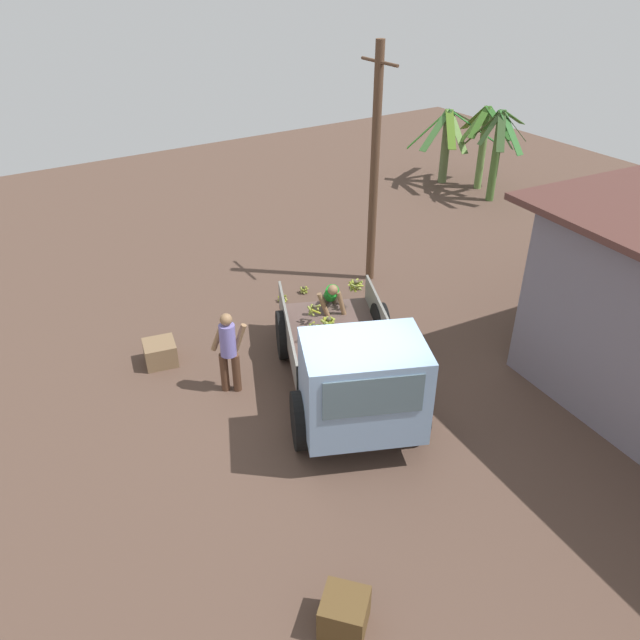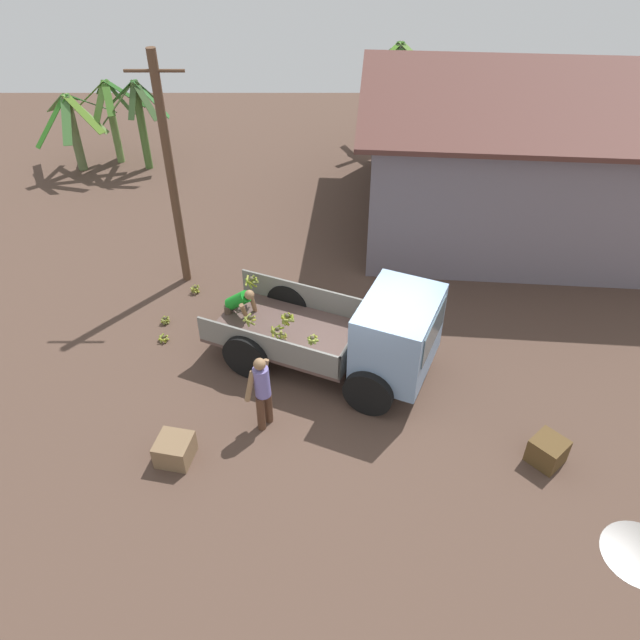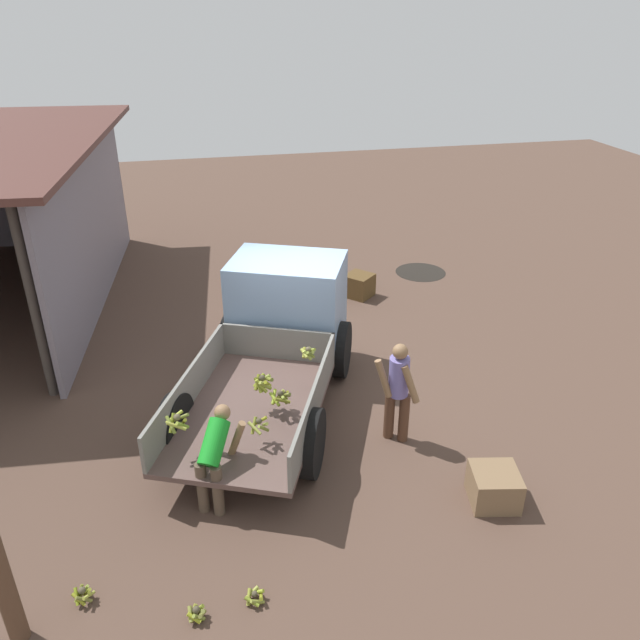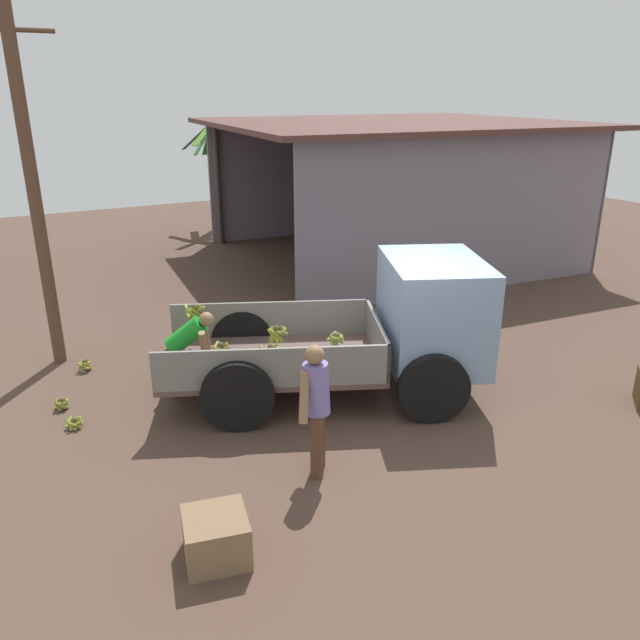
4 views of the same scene
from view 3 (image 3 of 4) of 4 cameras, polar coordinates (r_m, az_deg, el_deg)
The scene contains 10 objects.
ground at distance 11.21m, azimuth -2.15°, elevation -4.97°, with size 36.00×36.00×0.00m, color #503B30.
mud_patch_0 at distance 15.62m, azimuth 9.18°, elevation 4.34°, with size 1.23×1.23×0.01m, color black.
cargo_truck at distance 10.59m, azimuth -3.61°, elevation -0.40°, with size 5.04×3.62×2.04m.
person_foreground_visitor at distance 9.23m, azimuth 7.15°, elevation -6.20°, with size 0.56×0.63×1.65m.
person_worker_loading at distance 8.29m, azimuth -9.62°, elevation -12.02°, with size 0.77×0.75×1.30m.
banana_bunch_on_ground_0 at distance 7.58m, azimuth -5.99°, elevation -23.83°, with size 0.25×0.25×0.16m.
banana_bunch_on_ground_1 at distance 7.96m, azimuth -20.85°, elevation -22.38°, with size 0.24×0.25×0.21m.
banana_bunch_on_ground_2 at distance 7.51m, azimuth -11.21°, elevation -24.79°, with size 0.22×0.22×0.19m.
wooden_crate_0 at distance 8.83m, azimuth 15.63°, elevation -14.47°, with size 0.61×0.61×0.47m, color brown.
wooden_crate_1 at distance 14.09m, azimuth 3.58°, elevation 3.18°, with size 0.56×0.56×0.51m, color brown.
Camera 3 is at (-9.36, 1.68, 5.94)m, focal length 35.00 mm.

